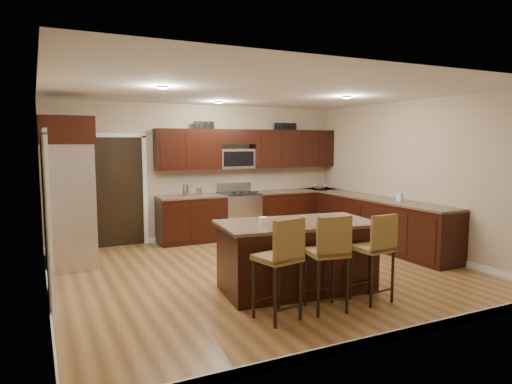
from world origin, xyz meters
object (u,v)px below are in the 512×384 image
stool_right (376,247)px  refrigerator (68,191)px  range (239,215)px  stool_mid (329,252)px  island (296,258)px  stool_left (281,257)px

stool_right → refrigerator: 4.74m
range → refrigerator: bearing=-165.7°
stool_mid → refrigerator: refrigerator is taller
stool_mid → range: bearing=88.0°
island → stool_right: (0.62, -0.85, 0.26)m
stool_mid → stool_right: size_ratio=1.03×
stool_mid → refrigerator: 4.29m
island → stool_left: stool_left is taller
island → stool_left: 1.14m
island → stool_right: stool_right is taller
stool_mid → stool_right: (0.69, 0.00, -0.02)m
stool_left → refrigerator: refrigerator is taller
stool_left → stool_right: stool_left is taller
stool_right → range: bearing=84.5°
island → stool_mid: stool_mid is taller
island → refrigerator: 3.75m
island → refrigerator: bearing=141.9°
stool_right → stool_mid: bearing=175.4°
stool_mid → island: bearing=92.9°
stool_right → stool_left: bearing=175.4°
stool_left → range: bearing=59.9°
refrigerator → island: bearing=-44.5°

